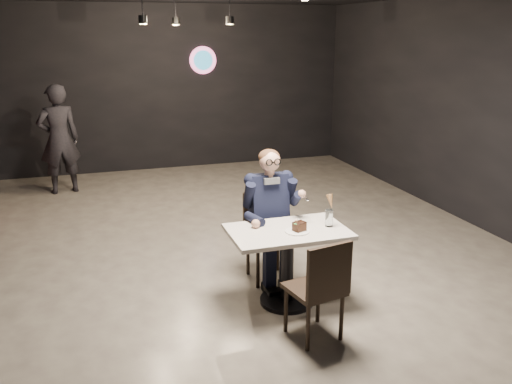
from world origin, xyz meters
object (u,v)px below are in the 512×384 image
object	(u,v)px
chair_near	(314,287)
passerby	(59,139)
main_table	(287,267)
chair_far	(268,238)
sundae_glass	(329,218)
seated_man	(269,214)

from	to	relation	value
chair_near	passerby	world-z (taller)	passerby
chair_near	passerby	xyz separation A→B (m)	(-2.11, 5.24, 0.41)
main_table	chair_far	size ratio (longest dim) A/B	1.20
chair_near	passerby	bearing A→B (deg)	101.02
chair_far	main_table	bearing A→B (deg)	-90.00
chair_far	sundae_glass	size ratio (longest dim) A/B	5.65
seated_man	passerby	xyz separation A→B (m)	(-2.11, 4.06, 0.15)
main_table	seated_man	distance (m)	0.65
chair_far	passerby	distance (m)	4.59
passerby	main_table	bearing A→B (deg)	102.85
main_table	seated_man	bearing A→B (deg)	90.00
main_table	passerby	distance (m)	5.09
seated_man	passerby	bearing A→B (deg)	117.47
chair_far	passerby	xyz separation A→B (m)	(-2.11, 4.06, 0.41)
chair_far	chair_near	distance (m)	1.18
chair_far	sundae_glass	bearing A→B (deg)	-55.42
main_table	seated_man	xyz separation A→B (m)	(0.00, 0.55, 0.34)
main_table	passerby	bearing A→B (deg)	114.60
chair_near	main_table	bearing A→B (deg)	79.07
main_table	chair_near	bearing A→B (deg)	-90.00
chair_far	sundae_glass	world-z (taller)	chair_far
main_table	chair_far	world-z (taller)	chair_far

